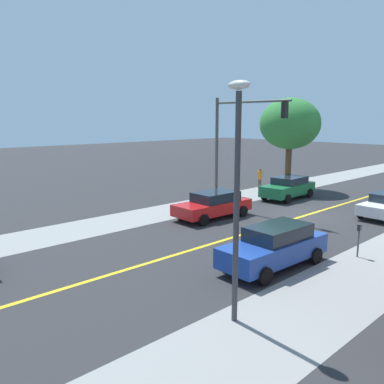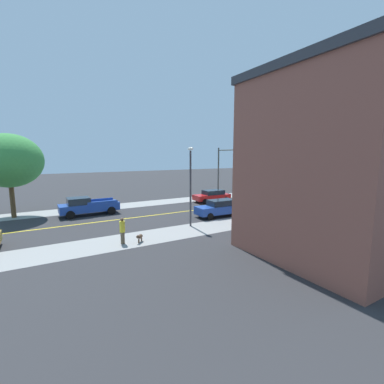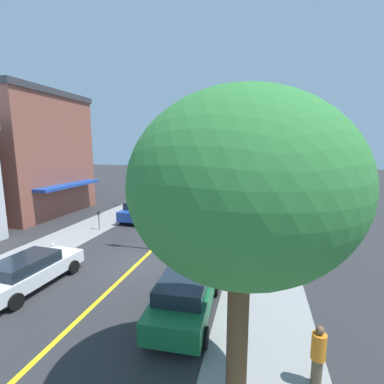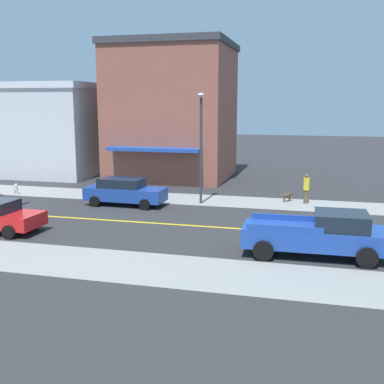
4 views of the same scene
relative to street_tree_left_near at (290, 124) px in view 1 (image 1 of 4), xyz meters
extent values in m
plane|color=#2D2D30|center=(-5.71, 6.58, -5.24)|extent=(140.00, 140.00, 0.00)
cube|color=gray|center=(0.68, 6.58, -5.24)|extent=(3.42, 126.00, 0.01)
cube|color=yellow|center=(-5.71, 6.58, -5.24)|extent=(0.20, 126.00, 0.00)
cylinder|color=brown|center=(0.00, 0.00, -3.49)|extent=(0.49, 0.49, 3.50)
ellipsoid|color=#337F38|center=(0.00, 0.00, 0.03)|extent=(4.72, 4.72, 4.01)
cylinder|color=#4C4C51|center=(-11.06, 11.47, -4.67)|extent=(0.07, 0.07, 1.13)
cube|color=#2D2D33|center=(-11.06, 11.47, -3.97)|extent=(0.12, 0.18, 0.26)
cylinder|color=#474C47|center=(-0.26, 8.60, -1.77)|extent=(0.20, 0.20, 6.94)
cylinder|color=#474C47|center=(-2.97, 8.60, 1.38)|extent=(5.42, 0.14, 0.14)
cube|color=black|center=(-5.28, 8.60, 0.88)|extent=(0.26, 0.32, 0.90)
sphere|color=red|center=(-5.28, 8.60, 1.18)|extent=(0.20, 0.20, 0.20)
sphere|color=yellow|center=(-5.28, 8.60, 0.88)|extent=(0.20, 0.20, 0.20)
sphere|color=green|center=(-5.28, 8.60, 0.58)|extent=(0.20, 0.20, 0.20)
cylinder|color=#38383D|center=(-11.05, 19.22, -2.06)|extent=(0.16, 0.16, 6.35)
ellipsoid|color=silver|center=(-11.05, 19.22, 1.26)|extent=(0.70, 0.36, 0.24)
cube|color=red|center=(-2.35, 11.11, -4.60)|extent=(2.03, 4.80, 0.64)
cube|color=#19232D|center=(-2.36, 10.87, -4.00)|extent=(1.74, 2.61, 0.54)
cylinder|color=black|center=(-3.24, 12.71, -4.92)|extent=(0.24, 0.65, 0.64)
cylinder|color=black|center=(-1.36, 12.64, -4.92)|extent=(0.24, 0.65, 0.64)
cylinder|color=black|center=(-3.34, 9.58, -4.92)|extent=(0.24, 0.65, 0.64)
cylinder|color=black|center=(-1.46, 9.52, -4.92)|extent=(0.24, 0.65, 0.64)
cube|color=#196638|center=(-2.10, 3.13, -4.55)|extent=(2.07, 4.71, 0.74)
cube|color=#19232D|center=(-2.09, 2.90, -3.93)|extent=(1.75, 2.57, 0.50)
cylinder|color=black|center=(-3.10, 4.61, -4.92)|extent=(0.25, 0.65, 0.64)
cylinder|color=black|center=(-1.25, 4.70, -4.92)|extent=(0.25, 0.65, 0.64)
cylinder|color=black|center=(-2.95, 1.56, -4.92)|extent=(0.25, 0.65, 0.64)
cylinder|color=black|center=(-1.10, 1.65, -4.92)|extent=(0.25, 0.65, 0.64)
cylinder|color=black|center=(-8.26, 4.92, -4.92)|extent=(0.25, 0.65, 0.64)
cube|color=#1E429E|center=(-9.36, 14.99, -4.54)|extent=(1.89, 4.85, 0.76)
cube|color=#19232D|center=(-9.37, 14.75, -3.88)|extent=(1.60, 2.64, 0.55)
cylinder|color=black|center=(-10.16, 16.60, -4.92)|extent=(0.24, 0.65, 0.64)
cylinder|color=black|center=(-8.45, 16.54, -4.92)|extent=(0.24, 0.65, 0.64)
cylinder|color=black|center=(-10.28, 13.44, -4.92)|extent=(0.24, 0.65, 0.64)
cylinder|color=black|center=(-8.56, 13.38, -4.92)|extent=(0.24, 0.65, 0.64)
cylinder|color=brown|center=(1.97, 1.05, -4.86)|extent=(0.27, 0.27, 0.76)
cylinder|color=orange|center=(1.97, 1.05, -4.14)|extent=(0.36, 0.36, 0.69)
sphere|color=brown|center=(1.97, 1.05, -3.69)|extent=(0.21, 0.21, 0.21)
camera|label=1|loc=(-17.90, 27.26, 0.41)|focal=37.28mm
camera|label=2|loc=(-29.87, 29.96, 0.78)|focal=24.54mm
camera|label=3|loc=(0.36, -5.67, 0.84)|focal=25.43mm
camera|label=4|loc=(16.57, 25.76, 0.80)|focal=44.40mm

